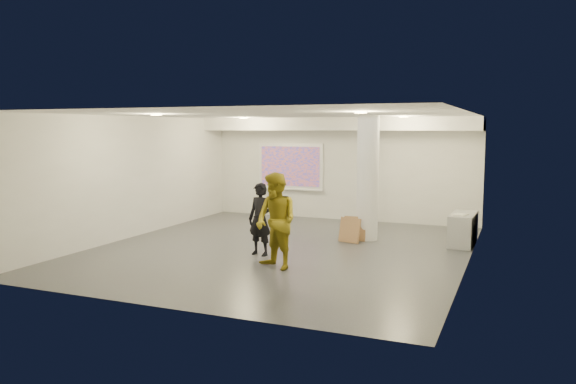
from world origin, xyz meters
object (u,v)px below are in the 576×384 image
at_px(projection_screen, 290,167).
at_px(man, 276,221).
at_px(woman, 260,219).
at_px(credenza, 463,229).
at_px(column, 368,178).

relative_size(projection_screen, man, 1.13).
bearing_deg(woman, credenza, 45.59).
bearing_deg(credenza, projection_screen, 158.36).
distance_m(column, credenza, 2.50).
distance_m(projection_screen, credenza, 5.95).
distance_m(column, projection_screen, 4.08).
height_order(projection_screen, man, projection_screen).
relative_size(credenza, man, 0.68).
xyz_separation_m(projection_screen, man, (2.21, -6.11, -0.60)).
height_order(projection_screen, credenza, projection_screen).
xyz_separation_m(woman, man, (0.79, -0.95, 0.16)).
xyz_separation_m(credenza, woman, (-3.90, -2.75, 0.41)).
xyz_separation_m(projection_screen, woman, (1.42, -5.16, -0.75)).
bearing_deg(woman, column, 66.57).
bearing_deg(man, credenza, 77.18).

